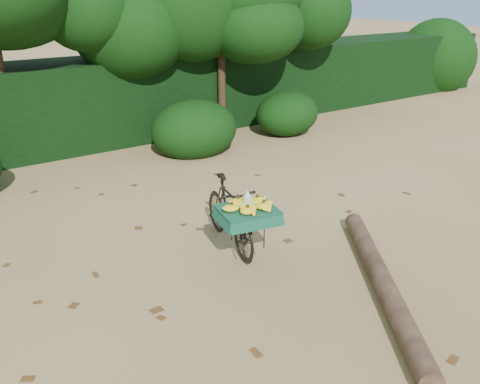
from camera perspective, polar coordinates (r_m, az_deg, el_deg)
ground at (r=6.74m, az=2.13°, el=-6.99°), size 80.00×80.00×0.00m
vendor_bicycle at (r=6.72m, az=-1.13°, el=-2.43°), size 0.88×1.75×0.95m
fallen_log at (r=6.16m, az=15.71°, el=-9.64°), size 2.05×2.83×0.24m
hedge_backdrop at (r=11.80m, az=-16.60°, el=9.61°), size 26.00×1.80×1.80m
tree_row at (r=10.68m, az=-19.19°, el=14.10°), size 14.50×2.00×4.00m
bush_clumps at (r=10.26m, az=-10.03°, el=5.81°), size 8.80×1.70×0.90m
leaf_litter at (r=7.20m, az=-0.96°, el=-4.89°), size 7.00×7.30×0.01m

